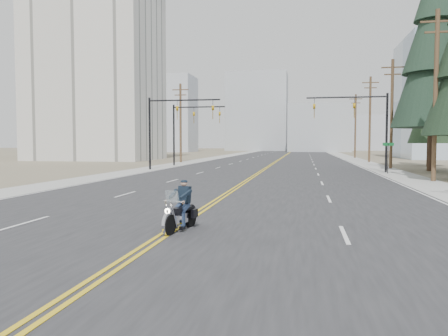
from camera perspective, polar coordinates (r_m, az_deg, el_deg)
ground_plane at (r=9.80m, az=-13.51°, el=-12.29°), size 400.00×400.00×0.00m
road at (r=78.75m, az=7.64°, el=1.37°), size 20.00×200.00×0.01m
sidewalk_left at (r=80.14m, az=-0.61°, el=1.43°), size 3.00×200.00×0.01m
sidewalk_right at (r=79.03m, az=16.00°, el=1.28°), size 3.00×200.00×0.01m
traffic_mast_left at (r=42.66m, az=-7.13°, el=6.39°), size 7.10×0.26×7.00m
traffic_mast_right at (r=41.00m, az=17.71°, el=6.39°), size 7.10×0.26×7.00m
traffic_mast_far at (r=50.42m, az=-4.73°, el=5.85°), size 6.10×0.26×7.00m
street_sign at (r=39.24m, az=20.64°, el=1.90°), size 0.90×0.06×2.62m
utility_pole_b at (r=32.94m, az=25.92°, el=8.84°), size 2.20×0.30×11.50m
utility_pole_c at (r=47.51m, az=21.06°, el=6.84°), size 2.20×0.30×11.00m
utility_pole_d at (r=62.31m, az=18.52°, el=6.23°), size 2.20×0.30×11.50m
utility_pole_e at (r=79.15m, az=16.78°, el=5.42°), size 2.20×0.30×11.00m
utility_pole_left at (r=59.00m, az=-5.70°, el=6.06°), size 2.20×0.30×10.50m
apartment_block at (r=72.22m, az=-16.34°, el=13.04°), size 18.00×14.00×30.00m
haze_bldg_a at (r=129.85m, az=-7.04°, el=6.98°), size 14.00×12.00×22.00m
haze_bldg_b at (r=133.75m, az=12.27°, el=5.10°), size 18.00×14.00×14.00m
haze_bldg_d at (r=149.82m, az=4.38°, el=7.27°), size 20.00×15.00×26.00m
haze_bldg_e at (r=160.05m, az=18.09°, el=4.35°), size 14.00×14.00×12.00m
haze_bldg_f at (r=148.81m, az=-10.82°, el=5.32°), size 12.00×12.00×16.00m
motorcyclist at (r=13.00m, az=-5.73°, el=-4.94°), size 1.18×2.06×1.52m
conifer_tall at (r=45.83m, az=25.76°, el=14.32°), size 7.29×7.29×20.25m
conifer_far at (r=54.47m, az=25.46°, el=8.00°), size 4.81×4.81×12.87m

